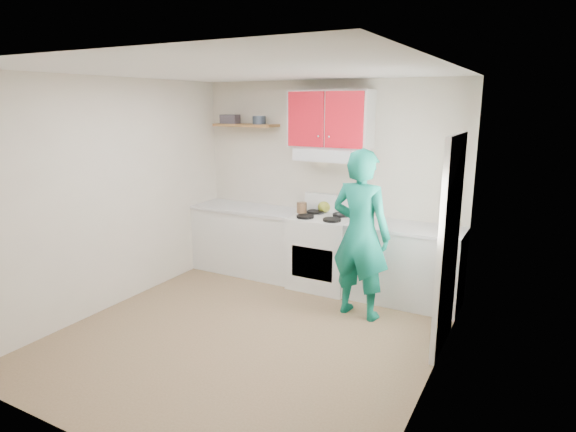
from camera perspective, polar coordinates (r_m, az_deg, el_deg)
The scene contains 21 objects.
floor at distance 5.10m, azimuth -4.56°, elevation -13.77°, with size 3.80×3.80×0.00m, color brown.
ceiling at distance 4.55m, azimuth -5.19°, elevation 16.81°, with size 3.60×3.80×0.04m, color white.
back_wall at distance 6.30m, azimuth 4.67°, elevation 3.96°, with size 3.60×0.04×2.60m, color beige.
front_wall at distance 3.30m, azimuth -23.34°, elevation -5.80°, with size 3.60×0.04×2.60m, color beige.
left_wall at distance 5.82m, azimuth -19.86°, elevation 2.45°, with size 0.04×3.80×2.60m, color beige.
right_wall at distance 3.99m, azimuth 17.36°, elevation -2.10°, with size 0.04×3.80×2.60m, color beige.
door at distance 4.73m, azimuth 18.53°, elevation -3.27°, with size 0.05×0.85×2.05m, color white.
door_glass at distance 4.63m, azimuth 18.58°, elevation 1.82°, with size 0.01×0.55×0.95m, color white.
counter_left at distance 6.71m, azimuth -4.67°, elevation -2.89°, with size 1.52×0.60×0.90m, color silver.
counter_right at distance 5.86m, azimuth 13.58°, elevation -5.65°, with size 1.32×0.60×0.90m, color silver.
stove at distance 6.16m, azimuth 4.15°, elevation -4.27°, with size 0.76×0.65×0.92m, color white.
range_hood at distance 6.01m, azimuth 4.76°, elevation 7.31°, with size 0.76×0.44×0.15m, color silver.
upper_cabinets at distance 6.03m, azimuth 5.06°, elevation 11.38°, with size 1.02×0.33×0.70m, color red.
shelf at distance 6.64m, azimuth -5.02°, elevation 10.69°, with size 0.90×0.30×0.04m, color brown.
books at distance 6.76m, azimuth -6.89°, elevation 11.35°, with size 0.23×0.17×0.12m, color #433B43.
tin at distance 6.52m, azimuth -3.44°, elevation 11.29°, with size 0.18×0.18×0.11m, color #333D4C.
kettle at distance 6.28m, azimuth 4.32°, elevation 1.09°, with size 0.17×0.17×0.15m, color olive.
crock at distance 6.24m, azimuth 1.64°, elevation 0.90°, with size 0.13×0.13×0.16m, color #4F3722.
cutting_board at distance 5.79m, azimuth 12.51°, elevation -1.10°, with size 0.27×0.20×0.02m, color olive.
silicone_mat at distance 5.67m, azimuth 17.35°, elevation -1.76°, with size 0.26×0.22×0.01m, color red.
person at distance 5.25m, azimuth 8.60°, elevation -2.18°, with size 0.68×0.45×1.86m, color #0C6C57.
Camera 1 is at (2.50, -3.79, 2.32)m, focal length 29.97 mm.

